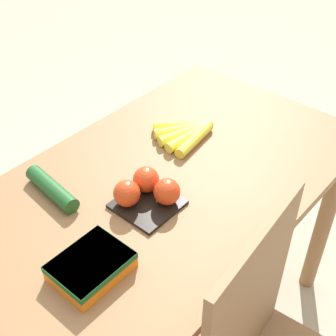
{
  "coord_description": "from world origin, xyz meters",
  "views": [
    {
      "loc": [
        0.77,
        0.67,
        1.63
      ],
      "look_at": [
        0.0,
        0.0,
        0.8
      ],
      "focal_mm": 50.0,
      "sensor_mm": 36.0,
      "label": 1
    }
  ],
  "objects_px": {
    "cucumber_near": "(52,189)",
    "carrot_bag": "(91,265)",
    "tomato_pack": "(147,191)",
    "banana_bunch": "(187,133)"
  },
  "relations": [
    {
      "from": "banana_bunch",
      "to": "carrot_bag",
      "type": "height_order",
      "value": "carrot_bag"
    },
    {
      "from": "tomato_pack",
      "to": "cucumber_near",
      "type": "height_order",
      "value": "tomato_pack"
    },
    {
      "from": "tomato_pack",
      "to": "banana_bunch",
      "type": "bearing_deg",
      "value": -160.23
    },
    {
      "from": "tomato_pack",
      "to": "cucumber_near",
      "type": "relative_size",
      "value": 0.79
    },
    {
      "from": "cucumber_near",
      "to": "carrot_bag",
      "type": "bearing_deg",
      "value": 68.58
    },
    {
      "from": "carrot_bag",
      "to": "cucumber_near",
      "type": "distance_m",
      "value": 0.3
    },
    {
      "from": "banana_bunch",
      "to": "tomato_pack",
      "type": "distance_m",
      "value": 0.32
    },
    {
      "from": "tomato_pack",
      "to": "cucumber_near",
      "type": "distance_m",
      "value": 0.26
    },
    {
      "from": "banana_bunch",
      "to": "tomato_pack",
      "type": "bearing_deg",
      "value": 19.77
    },
    {
      "from": "banana_bunch",
      "to": "cucumber_near",
      "type": "relative_size",
      "value": 0.99
    }
  ]
}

